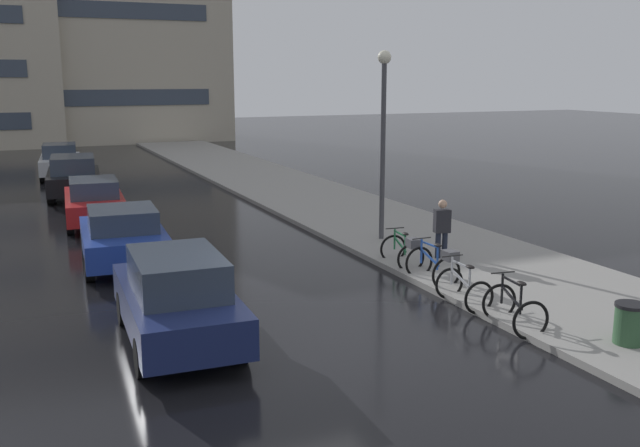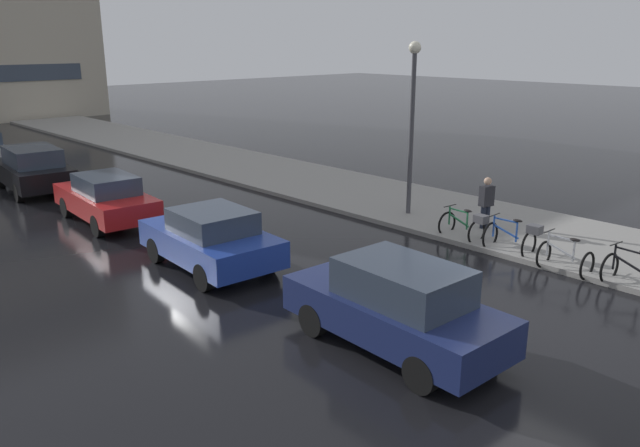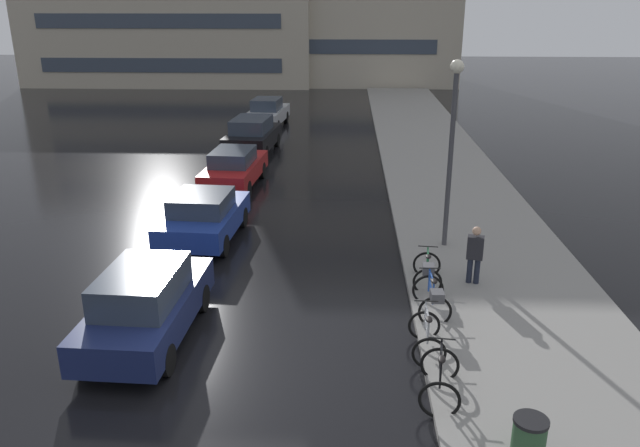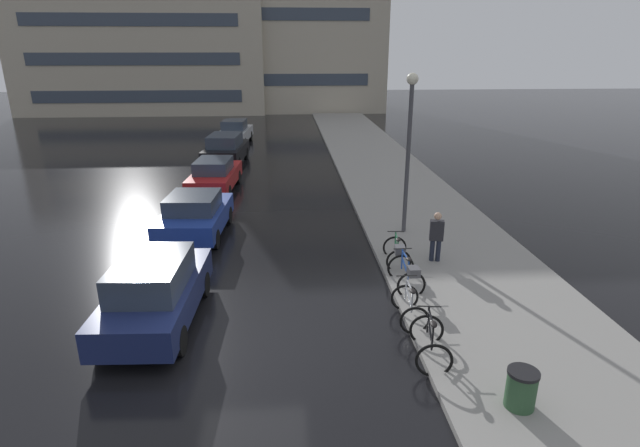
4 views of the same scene
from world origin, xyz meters
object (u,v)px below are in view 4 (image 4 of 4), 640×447
object	(u,v)px
bicycle_farthest	(397,252)
car_red	(215,175)
bicycle_second	(410,307)
streetlamp	(409,135)
car_navy	(155,291)
pedestrian	(436,236)
bicycle_nearest	(430,343)
car_blue	(195,215)
bicycle_third	(407,274)
car_black	(226,149)
car_silver	(235,132)
trash_bin	(521,392)

from	to	relation	value
bicycle_farthest	car_red	xyz separation A→B (m)	(-6.36, 8.72, 0.27)
bicycle_second	streetlamp	size ratio (longest dim) A/B	0.22
car_navy	pedestrian	distance (m)	7.93
streetlamp	bicycle_nearest	bearing A→B (deg)	-98.91
bicycle_nearest	bicycle_farthest	xyz separation A→B (m)	(0.32, 4.60, 0.07)
bicycle_farthest	car_blue	distance (m)	7.03
bicycle_second	bicycle_farthest	world-z (taller)	bicycle_second
pedestrian	bicycle_third	bearing A→B (deg)	-126.61
bicycle_farthest	car_black	xyz separation A→B (m)	(-6.48, 14.43, 0.36)
pedestrian	streetlamp	size ratio (longest dim) A/B	0.31
car_red	pedestrian	distance (m)	11.42
car_silver	pedestrian	bearing A→B (deg)	-69.46
car_blue	car_silver	bearing A→B (deg)	90.74
bicycle_third	pedestrian	size ratio (longest dim) A/B	0.88
car_black	bicycle_farthest	bearing A→B (deg)	-65.81
trash_bin	bicycle_third	bearing A→B (deg)	100.56
bicycle_second	car_black	xyz separation A→B (m)	(-6.11, 17.48, 0.46)
bicycle_farthest	trash_bin	size ratio (longest dim) A/B	1.65
pedestrian	bicycle_second	bearing A→B (deg)	-115.77
streetlamp	pedestrian	bearing A→B (deg)	-82.54
bicycle_farthest	pedestrian	size ratio (longest dim) A/B	0.87
bicycle_second	car_black	size ratio (longest dim) A/B	0.26
bicycle_farthest	car_navy	distance (m)	6.82
streetlamp	car_black	bearing A→B (deg)	121.87
bicycle_third	car_black	size ratio (longest dim) A/B	0.32
trash_bin	car_silver	bearing A→B (deg)	105.28
car_red	car_silver	world-z (taller)	car_silver
bicycle_second	car_red	bearing A→B (deg)	116.96
bicycle_nearest	bicycle_third	size ratio (longest dim) A/B	0.88
car_red	car_black	size ratio (longest dim) A/B	1.00
bicycle_second	bicycle_third	bearing A→B (deg)	78.61
bicycle_third	car_navy	distance (m)	6.30
car_blue	streetlamp	xyz separation A→B (m)	(7.13, -0.42, 2.68)
car_red	streetlamp	distance (m)	9.76
car_navy	car_black	xyz separation A→B (m)	(-0.24, 17.15, 0.01)
bicycle_nearest	car_red	world-z (taller)	car_red
bicycle_farthest	pedestrian	bearing A→B (deg)	5.85
bicycle_nearest	trash_bin	world-z (taller)	bicycle_nearest
bicycle_second	bicycle_third	xyz separation A→B (m)	(0.31, 1.52, 0.12)
trash_bin	bicycle_second	bearing A→B (deg)	110.33
bicycle_second	car_silver	world-z (taller)	car_silver
streetlamp	car_blue	bearing A→B (deg)	176.62
bicycle_nearest	car_silver	world-z (taller)	car_silver
bicycle_second	car_silver	size ratio (longest dim) A/B	0.26
bicycle_second	pedestrian	xyz separation A→B (m)	(1.53, 3.17, 0.53)
bicycle_nearest	car_black	xyz separation A→B (m)	(-6.16, 19.03, 0.43)
car_blue	trash_bin	size ratio (longest dim) A/B	4.70
bicycle_second	trash_bin	size ratio (longest dim) A/B	1.37
car_navy	car_blue	world-z (taller)	car_navy
car_blue	bicycle_nearest	bearing A→B (deg)	-52.17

